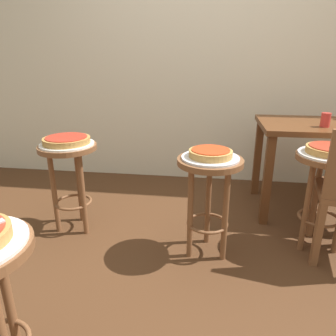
{
  "coord_description": "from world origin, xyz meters",
  "views": [
    {
      "loc": [
        0.08,
        -1.52,
        1.21
      ],
      "look_at": [
        -0.17,
        0.24,
        0.58
      ],
      "focal_mm": 33.4,
      "sensor_mm": 36.0,
      "label": 1
    }
  ],
  "objects_px": {
    "stool_middle": "(209,184)",
    "serving_plate_rear": "(330,154)",
    "pizza_rear": "(331,150)",
    "serving_plate_leftside": "(67,144)",
    "stool_rear": "(326,180)",
    "cup_near_edge": "(326,120)",
    "serving_plate_middle": "(210,158)",
    "pizza_leftside": "(67,140)",
    "stool_leftside": "(70,167)",
    "dining_table": "(325,139)",
    "pizza_middle": "(211,153)"
  },
  "relations": [
    {
      "from": "serving_plate_middle",
      "to": "cup_near_edge",
      "type": "bearing_deg",
      "value": 36.19
    },
    {
      "from": "pizza_leftside",
      "to": "serving_plate_rear",
      "type": "height_order",
      "value": "pizza_leftside"
    },
    {
      "from": "serving_plate_middle",
      "to": "pizza_leftside",
      "type": "distance_m",
      "value": 0.99
    },
    {
      "from": "pizza_leftside",
      "to": "dining_table",
      "type": "bearing_deg",
      "value": 16.75
    },
    {
      "from": "serving_plate_middle",
      "to": "pizza_leftside",
      "type": "xyz_separation_m",
      "value": [
        -0.97,
        0.17,
        0.03
      ]
    },
    {
      "from": "pizza_rear",
      "to": "dining_table",
      "type": "xyz_separation_m",
      "value": [
        0.15,
        0.55,
        -0.06
      ]
    },
    {
      "from": "stool_middle",
      "to": "cup_near_edge",
      "type": "xyz_separation_m",
      "value": [
        0.81,
        0.59,
        0.3
      ]
    },
    {
      "from": "stool_middle",
      "to": "pizza_rear",
      "type": "distance_m",
      "value": 0.77
    },
    {
      "from": "stool_middle",
      "to": "stool_rear",
      "type": "height_order",
      "value": "same"
    },
    {
      "from": "serving_plate_middle",
      "to": "stool_rear",
      "type": "height_order",
      "value": "serving_plate_middle"
    },
    {
      "from": "pizza_middle",
      "to": "dining_table",
      "type": "height_order",
      "value": "dining_table"
    },
    {
      "from": "stool_middle",
      "to": "dining_table",
      "type": "relative_size",
      "value": 0.64
    },
    {
      "from": "pizza_middle",
      "to": "dining_table",
      "type": "distance_m",
      "value": 1.14
    },
    {
      "from": "serving_plate_leftside",
      "to": "serving_plate_middle",
      "type": "bearing_deg",
      "value": -9.96
    },
    {
      "from": "stool_leftside",
      "to": "serving_plate_rear",
      "type": "xyz_separation_m",
      "value": [
        1.7,
        0.01,
        0.17
      ]
    },
    {
      "from": "pizza_leftside",
      "to": "stool_middle",
      "type": "bearing_deg",
      "value": -9.96
    },
    {
      "from": "pizza_leftside",
      "to": "serving_plate_leftside",
      "type": "bearing_deg",
      "value": -26.57
    },
    {
      "from": "pizza_middle",
      "to": "dining_table",
      "type": "bearing_deg",
      "value": 39.76
    },
    {
      "from": "pizza_middle",
      "to": "pizza_rear",
      "type": "xyz_separation_m",
      "value": [
        0.73,
        0.18,
        0.0
      ]
    },
    {
      "from": "stool_leftside",
      "to": "pizza_rear",
      "type": "bearing_deg",
      "value": 0.17
    },
    {
      "from": "serving_plate_leftside",
      "to": "stool_rear",
      "type": "distance_m",
      "value": 1.71
    },
    {
      "from": "serving_plate_leftside",
      "to": "stool_rear",
      "type": "height_order",
      "value": "serving_plate_leftside"
    },
    {
      "from": "stool_leftside",
      "to": "cup_near_edge",
      "type": "height_order",
      "value": "cup_near_edge"
    },
    {
      "from": "serving_plate_leftside",
      "to": "dining_table",
      "type": "xyz_separation_m",
      "value": [
        1.85,
        0.56,
        -0.04
      ]
    },
    {
      "from": "pizza_leftside",
      "to": "pizza_rear",
      "type": "height_order",
      "value": "same"
    },
    {
      "from": "serving_plate_middle",
      "to": "dining_table",
      "type": "bearing_deg",
      "value": 39.76
    },
    {
      "from": "stool_leftside",
      "to": "serving_plate_middle",
      "type": "bearing_deg",
      "value": -9.96
    },
    {
      "from": "stool_rear",
      "to": "serving_plate_rear",
      "type": "height_order",
      "value": "serving_plate_rear"
    },
    {
      "from": "stool_leftside",
      "to": "serving_plate_rear",
      "type": "bearing_deg",
      "value": 0.17
    },
    {
      "from": "stool_rear",
      "to": "serving_plate_rear",
      "type": "relative_size",
      "value": 1.71
    },
    {
      "from": "stool_rear",
      "to": "pizza_middle",
      "type": "bearing_deg",
      "value": -166.35
    },
    {
      "from": "serving_plate_middle",
      "to": "dining_table",
      "type": "relative_size",
      "value": 0.34
    },
    {
      "from": "pizza_middle",
      "to": "serving_plate_leftside",
      "type": "distance_m",
      "value": 0.99
    },
    {
      "from": "pizza_leftside",
      "to": "pizza_rear",
      "type": "distance_m",
      "value": 1.7
    },
    {
      "from": "dining_table",
      "to": "pizza_leftside",
      "type": "bearing_deg",
      "value": -163.25
    },
    {
      "from": "stool_leftside",
      "to": "stool_rear",
      "type": "height_order",
      "value": "same"
    },
    {
      "from": "serving_plate_rear",
      "to": "pizza_rear",
      "type": "bearing_deg",
      "value": 0.0
    },
    {
      "from": "serving_plate_leftside",
      "to": "serving_plate_rear",
      "type": "bearing_deg",
      "value": 0.17
    },
    {
      "from": "stool_leftside",
      "to": "stool_middle",
      "type": "bearing_deg",
      "value": -9.96
    },
    {
      "from": "stool_middle",
      "to": "serving_plate_rear",
      "type": "xyz_separation_m",
      "value": [
        0.73,
        0.18,
        0.17
      ]
    },
    {
      "from": "stool_middle",
      "to": "serving_plate_rear",
      "type": "bearing_deg",
      "value": 13.65
    },
    {
      "from": "pizza_leftside",
      "to": "cup_near_edge",
      "type": "relative_size",
      "value": 3.11
    },
    {
      "from": "pizza_middle",
      "to": "stool_rear",
      "type": "xyz_separation_m",
      "value": [
        0.73,
        0.18,
        -0.2
      ]
    },
    {
      "from": "pizza_middle",
      "to": "stool_middle",
      "type": "bearing_deg",
      "value": 0.0
    },
    {
      "from": "pizza_rear",
      "to": "stool_middle",
      "type": "bearing_deg",
      "value": -166.35
    },
    {
      "from": "pizza_rear",
      "to": "stool_leftside",
      "type": "bearing_deg",
      "value": -179.83
    },
    {
      "from": "pizza_middle",
      "to": "dining_table",
      "type": "xyz_separation_m",
      "value": [
        0.87,
        0.73,
        -0.06
      ]
    },
    {
      "from": "cup_near_edge",
      "to": "pizza_middle",
      "type": "bearing_deg",
      "value": -143.81
    },
    {
      "from": "serving_plate_leftside",
      "to": "stool_rear",
      "type": "relative_size",
      "value": 0.57
    },
    {
      "from": "pizza_middle",
      "to": "pizza_leftside",
      "type": "xyz_separation_m",
      "value": [
        -0.97,
        0.17,
        0.0
      ]
    }
  ]
}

